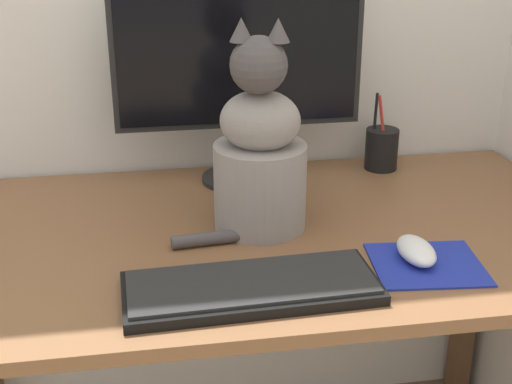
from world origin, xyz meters
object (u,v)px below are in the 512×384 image
at_px(computer_mouse_right, 416,251).
at_px(pen_cup, 381,148).
at_px(monitor, 237,74).
at_px(keyboard, 251,287).
at_px(cat, 260,154).

relative_size(computer_mouse_right, pen_cup, 0.61).
relative_size(monitor, pen_cup, 3.00).
bearing_deg(pen_cup, keyboard, -127.19).
xyz_separation_m(cat, pen_cup, (0.33, 0.27, -0.10)).
bearing_deg(monitor, pen_cup, 3.60).
relative_size(keyboard, computer_mouse_right, 3.83).
distance_m(keyboard, pen_cup, 0.65).
height_order(keyboard, cat, cat).
distance_m(keyboard, cat, 0.29).
bearing_deg(cat, keyboard, -88.06).
relative_size(monitor, keyboard, 1.28).
height_order(monitor, cat, monitor).
xyz_separation_m(computer_mouse_right, cat, (-0.25, 0.19, 0.13)).
height_order(cat, pen_cup, cat).
height_order(monitor, keyboard, monitor).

